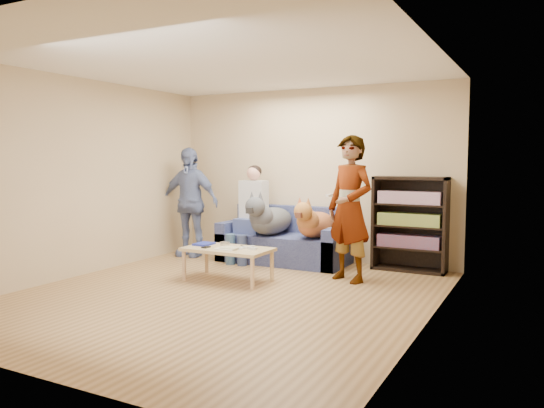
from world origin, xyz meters
The scene contains 27 objects.
ground centered at (0.00, 0.00, 0.00)m, with size 5.00×5.00×0.00m, color olive.
ceiling centered at (0.00, 0.00, 2.60)m, with size 5.00×5.00×0.00m, color white.
wall_back centered at (0.00, 2.50, 1.30)m, with size 4.50×4.50×0.00m, color tan.
wall_front centered at (0.00, -2.50, 1.30)m, with size 4.50×4.50×0.00m, color tan.
wall_left centered at (-2.25, 0.00, 1.30)m, with size 5.00×5.00×0.00m, color tan.
wall_right centered at (2.25, 0.00, 1.30)m, with size 5.00×5.00×0.00m, color tan.
blanket centered at (0.57, 1.98, 0.51)m, with size 0.44×0.37×0.15m, color #B2B1B6.
person_standing_right centered at (1.02, 1.36, 0.92)m, with size 0.67×0.44×1.84m, color gray.
person_standing_left centered at (-1.81, 1.84, 0.86)m, with size 1.01×0.42×1.72m, color #7989C1.
held_controller centered at (0.82, 1.16, 1.09)m, with size 0.04×0.12×0.03m, color white.
notebook_blue centered at (-0.75, 0.71, 0.43)m, with size 0.20×0.26×0.03m, color #1C289A.
papers centered at (-0.30, 0.56, 0.43)m, with size 0.26×0.20×0.01m, color silver.
magazine centered at (-0.27, 0.58, 0.44)m, with size 0.22×0.17×0.01m, color #B9B894.
camera_silver centered at (-0.47, 0.78, 0.45)m, with size 0.11×0.06×0.05m, color silver.
controller_a centered at (-0.07, 0.76, 0.43)m, with size 0.04×0.13×0.03m, color silver.
controller_b centered at (0.01, 0.68, 0.43)m, with size 0.09×0.06×0.03m, color silver.
headphone_cup_a centered at (-0.15, 0.64, 0.43)m, with size 0.07×0.07×0.02m, color white.
headphone_cup_b centered at (-0.15, 0.72, 0.43)m, with size 0.07×0.07×0.02m, color silver.
pen_orange centered at (-0.37, 0.50, 0.42)m, with size 0.01×0.01×0.14m, color #CF4F1D.
pen_black centered at (-0.23, 0.84, 0.42)m, with size 0.01×0.01×0.14m, color black.
wallet centered at (-0.60, 0.54, 0.43)m, with size 0.07×0.12×0.01m, color black.
sofa centered at (-0.25, 2.10, 0.28)m, with size 1.90×0.85×0.82m.
person_seated centered at (-0.77, 1.97, 0.77)m, with size 0.40×0.73×1.47m.
dog_gray centered at (-0.40, 1.86, 0.66)m, with size 0.46×1.27×0.67m.
dog_tan centered at (0.29, 1.92, 0.64)m, with size 0.42×1.17×0.61m.
coffee_table centered at (-0.35, 0.66, 0.37)m, with size 1.10×0.60×0.42m.
bookshelf centered at (1.55, 2.33, 0.68)m, with size 1.00×0.34×1.30m.
Camera 1 is at (3.22, -4.95, 1.56)m, focal length 35.00 mm.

